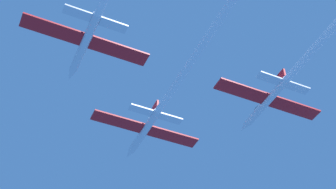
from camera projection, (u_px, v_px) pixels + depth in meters
jet_lead at (197, 53)px, 61.34m from camera, size 15.72×55.18×2.60m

